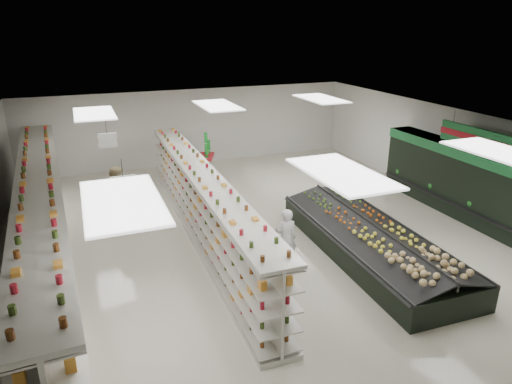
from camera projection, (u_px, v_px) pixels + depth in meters
name	position (u px, v px, depth m)	size (l,w,h in m)	color
floor	(261.00, 237.00, 13.15)	(16.00, 16.00, 0.00)	beige
ceiling	(262.00, 128.00, 12.03)	(14.00, 16.00, 0.02)	white
wall_back	(191.00, 127.00, 19.57)	(14.00, 0.02, 3.20)	silver
wall_right	(458.00, 159.00, 14.99)	(0.02, 16.00, 3.20)	silver
produce_wall_case	(482.00, 185.00, 13.65)	(0.93, 8.00, 2.20)	black
aisle_sign_near	(124.00, 185.00, 9.14)	(0.52, 0.06, 0.75)	white
aisle_sign_far	(108.00, 140.00, 12.63)	(0.52, 0.06, 0.75)	white
hortifruti_banner	(483.00, 140.00, 13.06)	(0.12, 3.20, 0.95)	#1B6831
gondola_left	(45.00, 228.00, 11.23)	(1.69, 13.38, 2.31)	silver
gondola_center	(202.00, 207.00, 12.92)	(1.04, 11.40, 1.97)	silver
produce_island	(370.00, 240.00, 12.02)	(2.51, 6.40, 0.94)	black
soda_endcap	(195.00, 159.00, 17.62)	(1.68, 1.44, 1.81)	#AB131F
shopper_main	(286.00, 238.00, 11.33)	(0.57, 0.37, 1.56)	silver
shopper_background	(120.00, 196.00, 13.69)	(0.90, 0.55, 1.85)	#927A5A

